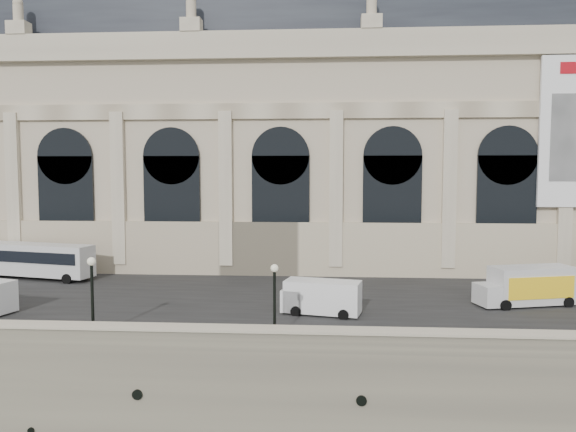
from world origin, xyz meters
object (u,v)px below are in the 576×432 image
Objects in this scene: box_truck at (527,286)px; lamp_right at (275,303)px; bus_left at (37,260)px; van_c at (318,297)px; lamp_left at (92,298)px.

lamp_right is (-17.22, -9.48, 0.77)m from box_truck.
bus_left is 27.33m from van_c.
box_truck is (40.00, -7.24, -0.36)m from bus_left.
van_c is at bearing -23.00° from bus_left.
box_truck is at bearing 13.05° from van_c.
bus_left is 1.50× the size of box_truck.
lamp_right is at bearing -111.43° from van_c.
lamp_left is at bearing -161.01° from box_truck.
bus_left is at bearing 143.73° from lamp_right.
lamp_right is (-2.37, -6.04, 1.00)m from van_c.
box_truck is at bearing 18.99° from lamp_left.
van_c is at bearing -166.95° from box_truck.
lamp_left is 1.07× the size of lamp_right.
bus_left is 20.79m from lamp_left.
van_c is 6.57m from lamp_right.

